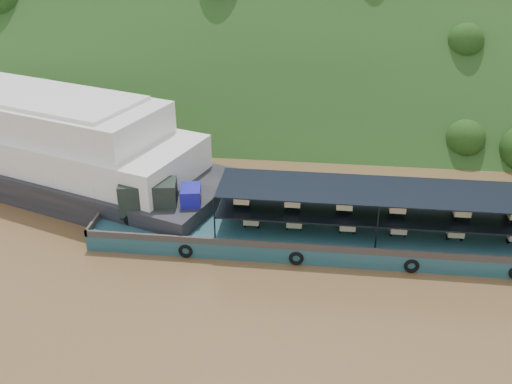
# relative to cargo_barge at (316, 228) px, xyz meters

# --- Properties ---
(ground) EXTENTS (160.00, 160.00, 0.00)m
(ground) POSITION_rel_cargo_barge_xyz_m (-2.68, -1.74, -1.08)
(ground) COLOR brown
(ground) RESTS_ON ground
(hillside) EXTENTS (140.00, 39.60, 39.60)m
(hillside) POSITION_rel_cargo_barge_xyz_m (-2.68, 34.26, -1.08)
(hillside) COLOR #183212
(hillside) RESTS_ON ground
(cargo_barge) EXTENTS (35.00, 7.18, 4.54)m
(cargo_barge) POSITION_rel_cargo_barge_xyz_m (0.00, 0.00, 0.00)
(cargo_barge) COLOR #15464C
(cargo_barge) RESTS_ON ground
(passenger_ferry) EXTENTS (42.52, 23.22, 8.38)m
(passenger_ferry) POSITION_rel_cargo_barge_xyz_m (-27.39, 8.48, 2.55)
(passenger_ferry) COLOR black
(passenger_ferry) RESTS_ON ground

